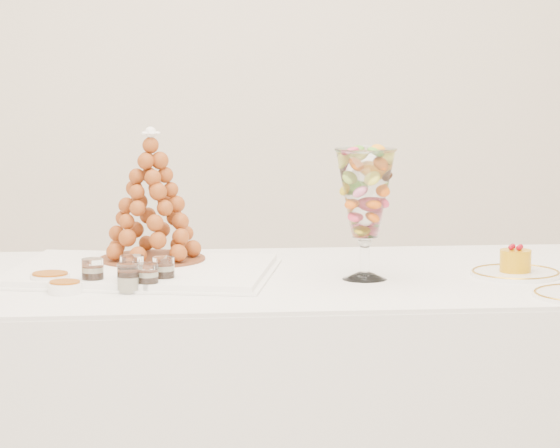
{
  "coord_description": "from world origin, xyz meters",
  "views": [
    {
      "loc": [
        -0.08,
        -3.01,
        1.43
      ],
      "look_at": [
        0.11,
        0.22,
        0.97
      ],
      "focal_mm": 85.0,
      "sensor_mm": 36.0,
      "label": 1
    }
  ],
  "objects": [
    {
      "name": "verrine_c",
      "position": [
        -0.17,
        0.13,
        0.87
      ],
      "size": [
        0.06,
        0.06,
        0.07
      ],
      "primitive_type": "cylinder",
      "rotation": [
        0.0,
        0.0,
        0.16
      ],
      "color": "white",
      "rests_on": "buffet_table"
    },
    {
      "name": "verrine_d",
      "position": [
        -0.25,
        0.06,
        0.87
      ],
      "size": [
        0.07,
        0.07,
        0.07
      ],
      "primitive_type": "cylinder",
      "rotation": [
        0.0,
        0.0,
        -0.31
      ],
      "color": "white",
      "rests_on": "buffet_table"
    },
    {
      "name": "verrine_e",
      "position": [
        -0.21,
        0.06,
        0.87
      ],
      "size": [
        0.06,
        0.06,
        0.07
      ],
      "primitive_type": "cylinder",
      "rotation": [
        0.0,
        0.0,
        -0.29
      ],
      "color": "white",
      "rests_on": "buffet_table"
    },
    {
      "name": "cake_plate",
      "position": [
        0.71,
        0.22,
        0.84
      ],
      "size": [
        0.23,
        0.23,
        0.01
      ],
      "primitive_type": "cylinder",
      "color": "white",
      "rests_on": "buffet_table"
    },
    {
      "name": "verrine_a",
      "position": [
        -0.34,
        0.12,
        0.87
      ],
      "size": [
        0.06,
        0.06,
        0.07
      ],
      "primitive_type": "cylinder",
      "rotation": [
        0.0,
        0.0,
        -0.12
      ],
      "color": "white",
      "rests_on": "buffet_table"
    },
    {
      "name": "buffet_table",
      "position": [
        0.13,
        0.25,
        0.42
      ],
      "size": [
        2.22,
        0.94,
        0.83
      ],
      "rotation": [
        0.0,
        0.0,
        0.03
      ],
      "color": "white",
      "rests_on": "ground"
    },
    {
      "name": "ramekin_front",
      "position": [
        -0.4,
        0.06,
        0.85
      ],
      "size": [
        0.08,
        0.08,
        0.02
      ],
      "primitive_type": "cylinder",
      "color": "white",
      "rests_on": "buffet_table"
    },
    {
      "name": "mousse_cake",
      "position": [
        0.71,
        0.22,
        0.87
      ],
      "size": [
        0.08,
        0.08,
        0.07
      ],
      "color": "#CC8F09",
      "rests_on": "cake_plate"
    },
    {
      "name": "verrine_b",
      "position": [
        -0.25,
        0.12,
        0.87
      ],
      "size": [
        0.06,
        0.06,
        0.08
      ],
      "primitive_type": "cylinder",
      "rotation": [
        0.0,
        0.0,
        0.1
      ],
      "color": "white",
      "rests_on": "buffet_table"
    },
    {
      "name": "croquembouche",
      "position": [
        -0.21,
        0.39,
        1.02
      ],
      "size": [
        0.28,
        0.28,
        0.34
      ],
      "rotation": [
        0.0,
        0.0,
        0.05
      ],
      "color": "brown",
      "rests_on": "lace_tray"
    },
    {
      "name": "ramekin_back",
      "position": [
        -0.44,
        0.14,
        0.85
      ],
      "size": [
        0.1,
        0.1,
        0.03
      ],
      "primitive_type": "cylinder",
      "color": "white",
      "rests_on": "buffet_table"
    },
    {
      "name": "macaron_vase",
      "position": [
        0.32,
        0.2,
        1.04
      ],
      "size": [
        0.15,
        0.15,
        0.32
      ],
      "color": "white",
      "rests_on": "buffet_table"
    },
    {
      "name": "lace_tray",
      "position": [
        -0.23,
        0.29,
        0.84
      ],
      "size": [
        0.7,
        0.58,
        0.02
      ],
      "primitive_type": "cube",
      "rotation": [
        0.0,
        0.0,
        -0.18
      ],
      "color": "white",
      "rests_on": "buffet_table"
    }
  ]
}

